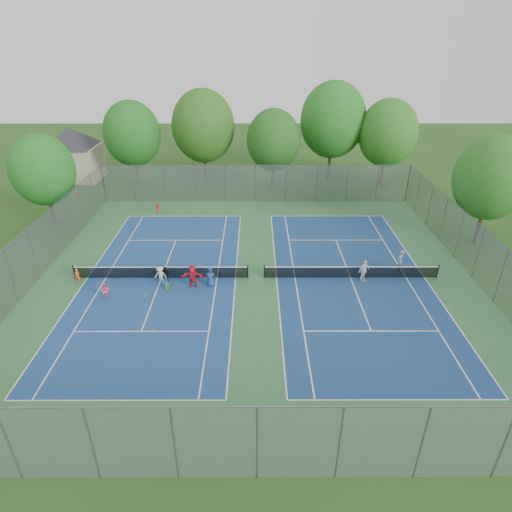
{
  "coord_description": "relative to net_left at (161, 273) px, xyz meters",
  "views": [
    {
      "loc": [
        -0.07,
        -27.25,
        16.18
      ],
      "look_at": [
        0.0,
        1.0,
        1.3
      ],
      "focal_mm": 30.0,
      "sensor_mm": 36.0,
      "label": 1
    }
  ],
  "objects": [
    {
      "name": "instructor",
      "position": [
        17.83,
        0.94,
        0.44
      ],
      "size": [
        0.77,
        0.77,
        1.79
      ],
      "primitive_type": "imported",
      "rotation": [
        0.0,
        0.0,
        3.93
      ],
      "color": "gray",
      "rests_on": "ground"
    },
    {
      "name": "tennis_ball_3",
      "position": [
        -0.67,
        -2.3,
        -0.42
      ],
      "size": [
        0.07,
        0.07,
        0.07
      ],
      "primitive_type": "sphere",
      "color": "#D2E535",
      "rests_on": "ground"
    },
    {
      "name": "fence_south",
      "position": [
        7.0,
        -16.0,
        1.54
      ],
      "size": [
        32.0,
        0.1,
        4.0
      ],
      "primitive_type": "cube",
      "color": "gray",
      "rests_on": "ground"
    },
    {
      "name": "student_d",
      "position": [
        0.48,
        -0.6,
        0.18
      ],
      "size": [
        0.76,
        0.35,
        1.28
      ],
      "primitive_type": "imported",
      "rotation": [
        0.0,
        0.0,
        0.05
      ],
      "color": "black",
      "rests_on": "ground"
    },
    {
      "name": "fence_north",
      "position": [
        7.0,
        16.0,
        1.54
      ],
      "size": [
        32.0,
        0.1,
        4.0
      ],
      "primitive_type": "cube",
      "color": "gray",
      "rests_on": "ground"
    },
    {
      "name": "net_left",
      "position": [
        0.0,
        0.0,
        0.0
      ],
      "size": [
        12.87,
        0.1,
        0.91
      ],
      "primitive_type": "cube",
      "color": "black",
      "rests_on": "ground"
    },
    {
      "name": "tennis_ball_5",
      "position": [
        -0.61,
        -2.67,
        -0.42
      ],
      "size": [
        0.07,
        0.07,
        0.07
      ],
      "primitive_type": "sphere",
      "color": "#ABC92E",
      "rests_on": "ground"
    },
    {
      "name": "fence_east",
      "position": [
        23.0,
        0.0,
        1.54
      ],
      "size": [
        0.1,
        32.0,
        4.0
      ],
      "primitive_type": "cube",
      "rotation": [
        0.0,
        0.0,
        1.57
      ],
      "color": "gray",
      "rests_on": "ground"
    },
    {
      "name": "tree_side_w",
      "position": [
        -12.0,
        10.0,
        4.79
      ],
      "size": [
        5.6,
        5.6,
        8.47
      ],
      "color": "#443326",
      "rests_on": "ground"
    },
    {
      "name": "court_right",
      "position": [
        14.0,
        0.0,
        -0.44
      ],
      "size": [
        10.97,
        23.77,
        0.01
      ],
      "primitive_type": "cube",
      "color": "navy",
      "rests_on": "court_pad"
    },
    {
      "name": "tree_side_e",
      "position": [
        26.0,
        6.0,
        5.29
      ],
      "size": [
        6.0,
        6.0,
        9.2
      ],
      "color": "#443326",
      "rests_on": "ground"
    },
    {
      "name": "student_f",
      "position": [
        2.51,
        -1.24,
        0.41
      ],
      "size": [
        1.63,
        0.58,
        1.73
      ],
      "primitive_type": "imported",
      "rotation": [
        0.0,
        0.0,
        -0.05
      ],
      "color": "red",
      "rests_on": "ground"
    },
    {
      "name": "court_pad",
      "position": [
        7.0,
        0.0,
        -0.45
      ],
      "size": [
        32.0,
        32.0,
        0.01
      ],
      "primitive_type": "cube",
      "color": "#306639",
      "rests_on": "ground"
    },
    {
      "name": "tennis_ball_8",
      "position": [
        3.59,
        -3.89,
        -0.42
      ],
      "size": [
        0.07,
        0.07,
        0.07
      ],
      "primitive_type": "sphere",
      "color": "#D0E134",
      "rests_on": "ground"
    },
    {
      "name": "tree_ne",
      "position": [
        22.0,
        22.0,
        5.51
      ],
      "size": [
        6.6,
        6.6,
        9.77
      ],
      "color": "#443326",
      "rests_on": "ground"
    },
    {
      "name": "ball_hopper",
      "position": [
        0.75,
        -1.62,
        -0.19
      ],
      "size": [
        0.29,
        0.29,
        0.53
      ],
      "primitive_type": "cube",
      "rotation": [
        0.0,
        0.0,
        0.06
      ],
      "color": "green",
      "rests_on": "ground"
    },
    {
      "name": "net_right",
      "position": [
        14.0,
        0.0,
        0.0
      ],
      "size": [
        12.87,
        0.1,
        0.91
      ],
      "primitive_type": "cube",
      "color": "black",
      "rests_on": "ground"
    },
    {
      "name": "tennis_ball_6",
      "position": [
        0.0,
        -3.18,
        -0.42
      ],
      "size": [
        0.07,
        0.07,
        0.07
      ],
      "primitive_type": "sphere",
      "color": "gold",
      "rests_on": "ground"
    },
    {
      "name": "tree_nr",
      "position": [
        16.0,
        24.0,
        6.59
      ],
      "size": [
        7.6,
        7.6,
        11.42
      ],
      "color": "#443326",
      "rests_on": "ground"
    },
    {
      "name": "student_e",
      "position": [
        3.74,
        -1.1,
        0.3
      ],
      "size": [
        0.75,
        0.5,
        1.51
      ],
      "primitive_type": "imported",
      "rotation": [
        0.0,
        0.0,
        0.03
      ],
      "color": "navy",
      "rests_on": "ground"
    },
    {
      "name": "ball_crate",
      "position": [
        0.46,
        -0.87,
        -0.31
      ],
      "size": [
        0.4,
        0.4,
        0.3
      ],
      "primitive_type": "cube",
      "rotation": [
        0.0,
        0.0,
        0.19
      ],
      "color": "blue",
      "rests_on": "ground"
    },
    {
      "name": "fence_west",
      "position": [
        -9.0,
        0.0,
        1.54
      ],
      "size": [
        0.1,
        32.0,
        4.0
      ],
      "primitive_type": "cube",
      "rotation": [
        0.0,
        0.0,
        1.57
      ],
      "color": "gray",
      "rests_on": "ground"
    },
    {
      "name": "child_far_baseline",
      "position": [
        -2.81,
        12.76,
        0.11
      ],
      "size": [
        0.83,
        0.68,
        1.12
      ],
      "primitive_type": "imported",
      "rotation": [
        0.0,
        0.0,
        3.56
      ],
      "color": "red",
      "rests_on": "ground"
    },
    {
      "name": "tree_nl",
      "position": [
        1.0,
        23.0,
        6.09
      ],
      "size": [
        7.2,
        7.2,
        10.69
      ],
      "color": "#443326",
      "rests_on": "ground"
    },
    {
      "name": "teen_court_b",
      "position": [
        14.79,
        -0.43,
        0.39
      ],
      "size": [
        1.05,
        0.87,
        1.68
      ],
      "primitive_type": "imported",
      "rotation": [
        0.0,
        0.0,
        0.56
      ],
      "color": "white",
      "rests_on": "ground"
    },
    {
      "name": "tennis_ball_0",
      "position": [
        -2.81,
        -5.32,
        -0.42
      ],
      "size": [
        0.07,
        0.07,
        0.07
      ],
      "primitive_type": "sphere",
      "color": "#B1D431",
      "rests_on": "ground"
    },
    {
      "name": "student_b",
      "position": [
        -3.18,
        -2.8,
        0.17
      ],
      "size": [
        0.67,
        0.55,
        1.24
      ],
      "primitive_type": "imported",
      "rotation": [
        0.0,
        0.0,
        0.14
      ],
      "color": "#F45F8A",
      "rests_on": "ground"
    },
    {
      "name": "court_left",
      "position": [
        0.0,
        0.0,
        -0.44
      ],
      "size": [
        10.97,
        23.77,
        0.01
      ],
      "primitive_type": "cube",
      "color": "navy",
      "rests_on": "court_pad"
    },
    {
      "name": "tennis_ball_1",
      "position": [
        -4.33,
        -4.18,
        -0.42
      ],
      "size": [
        0.07,
        0.07,
        0.07
      ],
      "primitive_type": "sphere",
      "color": "#B0CF30",
      "rests_on": "ground"
    },
    {
      "name": "tennis_ball_7",
      "position": [
        0.72,
        -6.25,
        -0.42
      ],
      "size": [
        0.07,
        0.07,
        0.07
      ],
      "primitive_type": "sphere",
      "color": "#DBE936",
      "rests_on": "ground"
    },
    {
      "name": "tree_nc",
      "position": [
        9.0,
        21.0,
        4.94
      ],
      "size": [
        6.0,
        6.0,
        8.85
      ],
      "color": "#443326",
      "rests_on": "ground"
    },
    {
      "name": "tennis_ball_4",
      "position": [
        -3.24,
        -4.19,
        -0.42
      ],
      "size": [
        0.07,
        0.07,
        0.07
      ],
      "primitive_type": "sphere",
      "color": "gold",
      "rests_on": "ground"
    },
    {
      "name": "ground",
      "position": [
        7.0,
        0.0,
        -0.46
      ],
      "size": [
        120.0,
        120.0,
        0.0
      ],
      "primitive_type": "plane",
      "color": "#244D18",
      "rests_on": "ground"
    },
    {
      "name": "student_c",
      "position": [
        0.14,
        -0.77,
        0.22
      ],
      "size": [
        0.92,
        0.58,
        1.36
      ],
      "primitive_type": "imported",
      "rotation": [
        0.0,
        0.0,
        -0.1
      ],
      "color": "silver",
      "rests_on": "ground"
    },
    {
      "name": "house",
      "position": [
        -15.0,
        24.0,
        3.76
      ],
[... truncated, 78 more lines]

